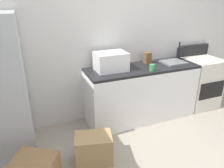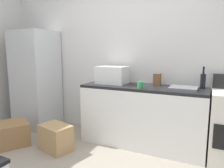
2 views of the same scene
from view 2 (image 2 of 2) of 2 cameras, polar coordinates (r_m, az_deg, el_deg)
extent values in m
cube|color=silver|center=(3.47, 5.57, 7.17)|extent=(5.00, 0.10, 2.60)
cube|color=white|center=(3.19, 8.26, -8.92)|extent=(1.80, 0.60, 0.86)
cube|color=black|center=(3.09, 8.45, -0.93)|extent=(1.80, 0.60, 0.04)
cube|color=silver|center=(4.13, -20.04, 1.16)|extent=(0.68, 0.66, 1.77)
cube|color=white|center=(3.29, 0.08, 2.50)|extent=(0.46, 0.34, 0.27)
cube|color=slate|center=(2.95, 19.00, -1.08)|extent=(0.36, 0.32, 0.03)
cylinder|color=black|center=(3.10, 23.65, 0.70)|extent=(0.07, 0.07, 0.20)
cylinder|color=black|center=(3.08, 23.82, 3.47)|extent=(0.03, 0.03, 0.10)
cylinder|color=#338C4C|center=(2.86, 7.76, -0.26)|extent=(0.08, 0.08, 0.10)
cube|color=brown|center=(3.17, 12.27, 1.24)|extent=(0.10, 0.10, 0.18)
cube|color=tan|center=(3.17, -15.17, -13.99)|extent=(0.51, 0.40, 0.37)
cube|color=olive|center=(3.57, -25.86, -12.15)|extent=(0.62, 0.63, 0.34)
camera|label=1|loc=(2.59, -63.21, 16.09)|focal=34.23mm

